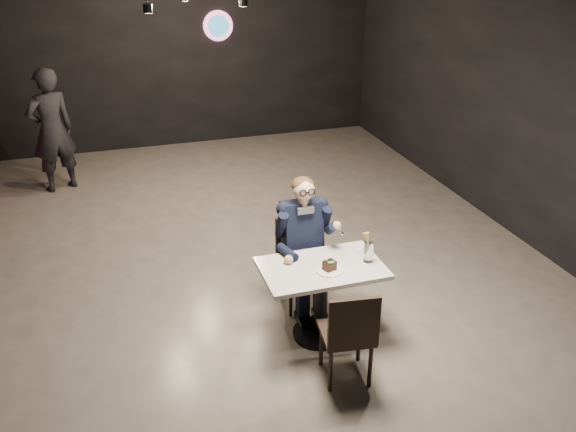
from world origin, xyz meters
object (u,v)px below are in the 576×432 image
object	(u,v)px
main_table	(321,301)
chair_near	(346,331)
passerby	(52,130)
chair_far	(302,265)
sundae_glass	(369,252)
seated_man	(302,242)

from	to	relation	value
main_table	chair_near	xyz separation A→B (m)	(0.00, -0.61, 0.09)
passerby	chair_far	bearing A→B (deg)	97.34
sundae_glass	passerby	xyz separation A→B (m)	(-2.84, 4.55, 0.04)
chair_near	passerby	bearing A→B (deg)	122.78
seated_man	passerby	distance (m)	4.64
main_table	sundae_glass	xyz separation A→B (m)	(0.43, -0.04, 0.47)
chair_near	passerby	size ratio (longest dim) A/B	0.52
seated_man	sundae_glass	xyz separation A→B (m)	(0.43, -0.59, 0.13)
chair_far	seated_man	size ratio (longest dim) A/B	0.64
main_table	chair_far	bearing A→B (deg)	90.00
sundae_glass	chair_near	bearing A→B (deg)	-127.56
chair_far	chair_near	xyz separation A→B (m)	(0.00, -1.16, 0.00)
chair_near	sundae_glass	xyz separation A→B (m)	(0.43, 0.56, 0.39)
sundae_glass	passerby	distance (m)	5.37
main_table	seated_man	bearing A→B (deg)	90.00
sundae_glass	passerby	size ratio (longest dim) A/B	0.11
passerby	seated_man	bearing A→B (deg)	97.34
main_table	seated_man	xyz separation A→B (m)	(0.00, 0.55, 0.34)
main_table	chair_near	world-z (taller)	chair_near
chair_far	passerby	bearing A→B (deg)	121.30
sundae_glass	chair_far	bearing A→B (deg)	126.31
chair_near	sundae_glass	world-z (taller)	sundae_glass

